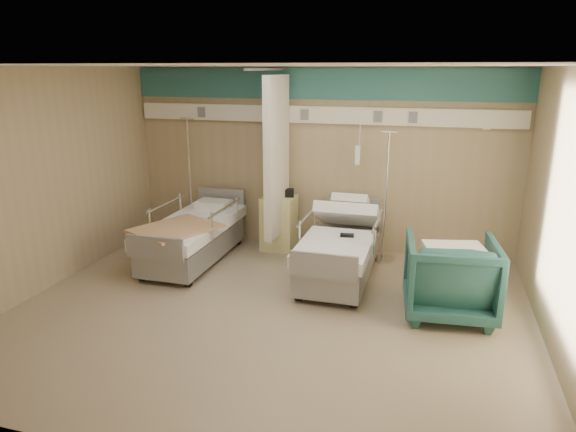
{
  "coord_description": "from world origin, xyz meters",
  "views": [
    {
      "loc": [
        1.75,
        -5.21,
        2.77
      ],
      "look_at": [
        0.06,
        0.6,
        1.03
      ],
      "focal_mm": 32.0,
      "sensor_mm": 36.0,
      "label": 1
    }
  ],
  "objects_px": {
    "bed_right": "(340,256)",
    "iv_stand_right": "(384,235)",
    "bed_left": "(193,241)",
    "visitor_armchair": "(450,277)",
    "bedside_cabinet": "(279,223)",
    "iv_stand_left": "(192,215)"
  },
  "relations": [
    {
      "from": "bed_left",
      "to": "visitor_armchair",
      "type": "height_order",
      "value": "visitor_armchair"
    },
    {
      "from": "bed_right",
      "to": "visitor_armchair",
      "type": "relative_size",
      "value": 2.11
    },
    {
      "from": "bed_left",
      "to": "bedside_cabinet",
      "type": "relative_size",
      "value": 2.54
    },
    {
      "from": "bed_left",
      "to": "iv_stand_left",
      "type": "bearing_deg",
      "value": 117.13
    },
    {
      "from": "bedside_cabinet",
      "to": "iv_stand_right",
      "type": "height_order",
      "value": "iv_stand_right"
    },
    {
      "from": "iv_stand_right",
      "to": "bed_left",
      "type": "bearing_deg",
      "value": -163.19
    },
    {
      "from": "visitor_armchair",
      "to": "bedside_cabinet",
      "type": "bearing_deg",
      "value": -38.33
    },
    {
      "from": "visitor_armchair",
      "to": "bed_right",
      "type": "bearing_deg",
      "value": -33.3
    },
    {
      "from": "bed_right",
      "to": "bed_left",
      "type": "bearing_deg",
      "value": 180.0
    },
    {
      "from": "bed_right",
      "to": "iv_stand_right",
      "type": "xyz_separation_m",
      "value": [
        0.5,
        0.82,
        0.08
      ]
    },
    {
      "from": "bed_left",
      "to": "bed_right",
      "type": "bearing_deg",
      "value": 0.0
    },
    {
      "from": "bed_right",
      "to": "visitor_armchair",
      "type": "bearing_deg",
      "value": -27.52
    },
    {
      "from": "visitor_armchair",
      "to": "iv_stand_right",
      "type": "relative_size",
      "value": 0.53
    },
    {
      "from": "bed_right",
      "to": "bedside_cabinet",
      "type": "relative_size",
      "value": 2.54
    },
    {
      "from": "bed_left",
      "to": "iv_stand_left",
      "type": "height_order",
      "value": "iv_stand_left"
    },
    {
      "from": "iv_stand_left",
      "to": "visitor_armchair",
      "type": "bearing_deg",
      "value": -22.24
    },
    {
      "from": "bed_right",
      "to": "bed_left",
      "type": "distance_m",
      "value": 2.2
    },
    {
      "from": "bed_right",
      "to": "visitor_armchair",
      "type": "distance_m",
      "value": 1.6
    },
    {
      "from": "bedside_cabinet",
      "to": "iv_stand_right",
      "type": "distance_m",
      "value": 1.65
    },
    {
      "from": "bed_right",
      "to": "iv_stand_right",
      "type": "bearing_deg",
      "value": 58.5
    },
    {
      "from": "bedside_cabinet",
      "to": "iv_stand_left",
      "type": "relative_size",
      "value": 0.42
    },
    {
      "from": "visitor_armchair",
      "to": "iv_stand_right",
      "type": "distance_m",
      "value": 1.8
    }
  ]
}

